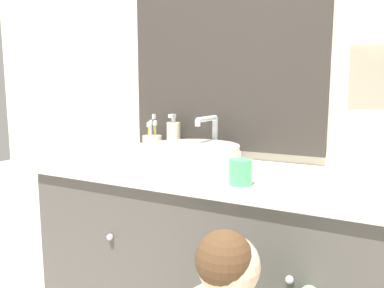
{
  "coord_description": "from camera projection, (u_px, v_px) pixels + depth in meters",
  "views": [
    {
      "loc": [
        0.56,
        -0.94,
        1.16
      ],
      "look_at": [
        -0.1,
        0.29,
        0.95
      ],
      "focal_mm": 35.0,
      "sensor_mm": 36.0,
      "label": 1
    }
  ],
  "objects": [
    {
      "name": "toothbrush_holder",
      "position": [
        152.0,
        144.0,
        1.74
      ],
      "size": [
        0.09,
        0.09,
        0.19
      ],
      "color": "beige",
      "rests_on": "vanity_counter"
    },
    {
      "name": "vanity_counter",
      "position": [
        219.0,
        275.0,
        1.48
      ],
      "size": [
        1.48,
        0.53,
        0.85
      ],
      "color": "#4C4742",
      "rests_on": "ground_plane"
    },
    {
      "name": "drinking_cup",
      "position": [
        240.0,
        172.0,
        1.19
      ],
      "size": [
        0.07,
        0.07,
        0.08
      ],
      "primitive_type": "cylinder",
      "color": "#4CC670",
      "rests_on": "vanity_counter"
    },
    {
      "name": "wall_back",
      "position": [
        256.0,
        58.0,
        1.59
      ],
      "size": [
        3.2,
        0.18,
        2.5
      ],
      "color": "beige",
      "rests_on": "ground_plane"
    },
    {
      "name": "sink_basin",
      "position": [
        193.0,
        156.0,
        1.45
      ],
      "size": [
        0.36,
        0.41,
        0.19
      ],
      "color": "silver",
      "rests_on": "vanity_counter"
    },
    {
      "name": "soap_dispenser",
      "position": [
        174.0,
        139.0,
        1.71
      ],
      "size": [
        0.06,
        0.06,
        0.19
      ],
      "color": "beige",
      "rests_on": "vanity_counter"
    }
  ]
}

